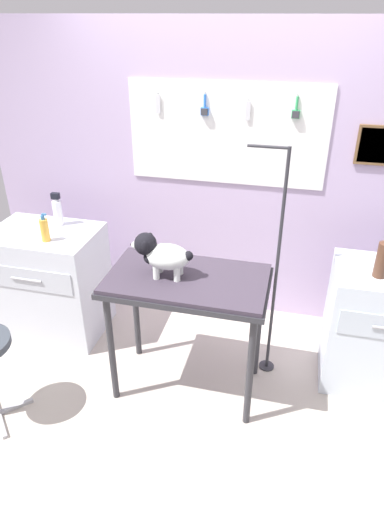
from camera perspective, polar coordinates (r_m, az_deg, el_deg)
The scene contains 10 objects.
ground at distance 3.14m, azimuth -0.73°, elevation -19.16°, with size 4.40×4.00×0.04m, color #B6AB9E.
rear_wall_panel at distance 3.54m, azimuth 4.47°, elevation 9.81°, with size 4.00×0.11×2.30m.
grooming_table at distance 2.78m, azimuth -0.64°, elevation -4.41°, with size 1.01×0.58×0.89m.
grooming_arm at distance 2.99m, azimuth 10.50°, elevation -2.83°, with size 0.30×0.11×1.64m.
dog at distance 2.67m, azimuth -4.00°, elevation 0.23°, with size 0.39×0.19×0.28m.
counter_left at distance 3.70m, azimuth -17.62°, elevation -3.14°, with size 0.80×0.58×0.88m.
cabinet_right at distance 3.30m, azimuth 22.76°, elevation -8.41°, with size 0.68×0.54×0.87m.
conditioner_bottle at distance 3.31m, azimuth -18.35°, elevation 3.22°, with size 0.06×0.06×0.21m.
detangler_spray at distance 3.53m, azimuth -16.83°, elevation 5.53°, with size 0.07×0.07×0.26m.
soda_bottle at distance 2.94m, azimuth 23.22°, elevation -0.31°, with size 0.08×0.08×0.27m.
Camera 1 is at (0.54, -2.03, 2.31)m, focal length 31.23 mm.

